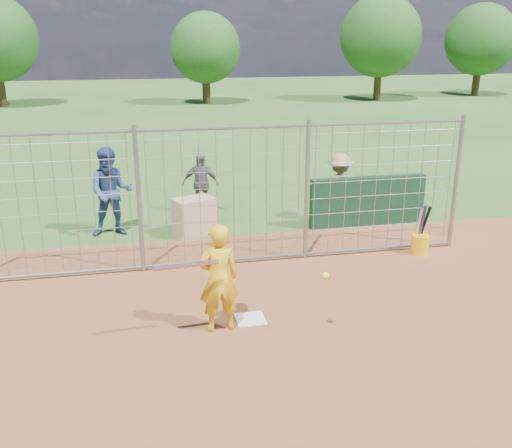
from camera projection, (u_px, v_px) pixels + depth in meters
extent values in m
plane|color=#2D591E|center=(248.00, 314.00, 8.63)|extent=(100.00, 100.00, 0.00)
plane|color=brown|center=(305.00, 446.00, 5.84)|extent=(18.00, 18.00, 0.00)
cube|color=silver|center=(250.00, 319.00, 8.44)|extent=(0.43, 0.43, 0.02)
cube|color=#11381E|center=(368.00, 201.00, 12.47)|extent=(2.60, 0.20, 1.10)
imported|color=gold|center=(219.00, 279.00, 7.91)|extent=(0.61, 0.43, 1.59)
imported|color=navy|center=(111.00, 192.00, 11.74)|extent=(0.91, 0.72, 1.87)
imported|color=#57575C|center=(201.00, 184.00, 13.25)|extent=(0.92, 0.58, 1.45)
imported|color=#947C51|center=(339.00, 188.00, 12.68)|extent=(1.10, 0.78, 1.55)
cube|color=tan|center=(194.00, 217.00, 11.90)|extent=(0.94, 0.80, 0.80)
cylinder|color=silver|center=(186.00, 265.00, 7.41)|extent=(0.86, 0.14, 0.06)
sphere|color=#E3FF1A|center=(325.00, 276.00, 7.64)|extent=(0.10, 0.10, 0.10)
cylinder|color=#F1B00C|center=(420.00, 244.00, 10.93)|extent=(0.34, 0.34, 0.38)
cylinder|color=silver|center=(418.00, 226.00, 10.85)|extent=(0.08, 0.30, 0.83)
cylinder|color=navy|center=(421.00, 226.00, 10.87)|extent=(0.08, 0.21, 0.85)
cylinder|color=black|center=(424.00, 226.00, 10.88)|extent=(0.12, 0.31, 0.83)
cylinder|color=gray|center=(139.00, 201.00, 9.78)|extent=(0.08, 0.08, 2.60)
cylinder|color=gray|center=(307.00, 192.00, 10.37)|extent=(0.08, 0.08, 2.60)
cylinder|color=gray|center=(456.00, 183.00, 10.97)|extent=(0.08, 0.08, 2.60)
cylinder|color=gray|center=(224.00, 128.00, 9.70)|extent=(9.00, 0.05, 0.05)
cylinder|color=gray|center=(226.00, 260.00, 10.46)|extent=(9.00, 0.05, 0.05)
cube|color=gray|center=(225.00, 199.00, 10.09)|extent=(9.00, 0.02, 2.50)
cylinder|color=#3F2B19|center=(0.00, 85.00, 33.36)|extent=(0.50, 0.50, 2.52)
cylinder|color=#3F2B19|center=(206.00, 86.00, 34.87)|extent=(0.50, 0.50, 2.16)
sphere|color=#26561E|center=(205.00, 48.00, 34.18)|extent=(4.20, 4.20, 4.20)
cylinder|color=#3F2B19|center=(378.00, 80.00, 36.53)|extent=(0.50, 0.50, 2.59)
sphere|color=#26561E|center=(381.00, 36.00, 35.69)|extent=(5.04, 5.04, 5.04)
cylinder|color=#3F2B19|center=(476.00, 78.00, 39.53)|extent=(0.50, 0.50, 2.45)
sphere|color=#26561E|center=(481.00, 40.00, 38.74)|extent=(4.76, 4.76, 4.76)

